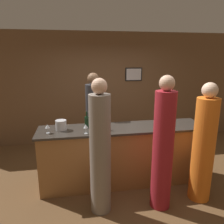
# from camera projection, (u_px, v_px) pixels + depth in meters

# --- Properties ---
(ground_plane) EXTENTS (14.00, 14.00, 0.00)m
(ground_plane) POSITION_uv_depth(u_px,v_px,m) (122.00, 181.00, 3.97)
(ground_plane) COLOR brown
(back_wall) EXTENTS (8.00, 0.08, 2.80)m
(back_wall) POSITION_uv_depth(u_px,v_px,m) (105.00, 88.00, 5.64)
(back_wall) COLOR brown
(back_wall) RESTS_ON ground_plane
(bar_counter) EXTENTS (2.86, 0.66, 1.03)m
(bar_counter) POSITION_uv_depth(u_px,v_px,m) (123.00, 155.00, 3.85)
(bar_counter) COLOR #996638
(bar_counter) RESTS_ON ground_plane
(bartender) EXTENTS (0.32, 0.32, 1.90)m
(bartender) POSITION_uv_depth(u_px,v_px,m) (94.00, 124.00, 4.35)
(bartender) COLOR #2D2D33
(bartender) RESTS_ON ground_plane
(guest_0) EXTENTS (0.30, 0.30, 1.96)m
(guest_0) POSITION_uv_depth(u_px,v_px,m) (163.00, 148.00, 3.10)
(guest_0) COLOR maroon
(guest_0) RESTS_ON ground_plane
(guest_1) EXTENTS (0.29, 0.29, 1.94)m
(guest_1) POSITION_uv_depth(u_px,v_px,m) (100.00, 152.00, 3.02)
(guest_1) COLOR gray
(guest_1) RESTS_ON ground_plane
(guest_2) EXTENTS (0.33, 0.33, 1.85)m
(guest_2) POSITION_uv_depth(u_px,v_px,m) (204.00, 147.00, 3.30)
(guest_2) COLOR orange
(guest_2) RESTS_ON ground_plane
(wine_bottle_0) EXTENTS (0.08, 0.08, 0.31)m
(wine_bottle_0) POSITION_uv_depth(u_px,v_px,m) (100.00, 122.00, 3.60)
(wine_bottle_0) COLOR #19381E
(wine_bottle_0) RESTS_ON bar_counter
(wine_bottle_1) EXTENTS (0.07, 0.07, 0.28)m
(wine_bottle_1) POSITION_uv_depth(u_px,v_px,m) (87.00, 122.00, 3.66)
(wine_bottle_1) COLOR black
(wine_bottle_1) RESTS_ON bar_counter
(ice_bucket) EXTENTS (0.18, 0.18, 0.16)m
(ice_bucket) POSITION_uv_depth(u_px,v_px,m) (61.00, 125.00, 3.56)
(ice_bucket) COLOR silver
(ice_bucket) RESTS_ON bar_counter
(wine_glass_0) EXTENTS (0.08, 0.08, 0.16)m
(wine_glass_0) POSITION_uv_depth(u_px,v_px,m) (161.00, 122.00, 3.58)
(wine_glass_0) COLOR silver
(wine_glass_0) RESTS_ON bar_counter
(wine_glass_1) EXTENTS (0.07, 0.07, 0.15)m
(wine_glass_1) POSITION_uv_depth(u_px,v_px,m) (86.00, 126.00, 3.38)
(wine_glass_1) COLOR silver
(wine_glass_1) RESTS_ON bar_counter
(wine_glass_2) EXTENTS (0.07, 0.07, 0.14)m
(wine_glass_2) POSITION_uv_depth(u_px,v_px,m) (47.00, 127.00, 3.40)
(wine_glass_2) COLOR silver
(wine_glass_2) RESTS_ON bar_counter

